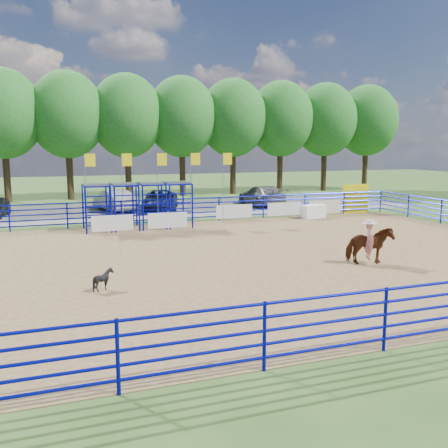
% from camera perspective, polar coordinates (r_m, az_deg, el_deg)
% --- Properties ---
extents(ground, '(120.00, 120.00, 0.00)m').
position_cam_1_polar(ground, '(20.77, 0.73, -3.96)').
color(ground, '#416227').
rests_on(ground, ground).
extents(arena_dirt, '(30.00, 20.00, 0.02)m').
position_cam_1_polar(arena_dirt, '(20.77, 0.73, -3.94)').
color(arena_dirt, olive).
rests_on(arena_dirt, ground).
extents(gravel_strip, '(40.00, 10.00, 0.01)m').
position_cam_1_polar(gravel_strip, '(36.94, -8.58, 1.67)').
color(gravel_strip, slate).
rests_on(gravel_strip, ground).
extents(announcer_table, '(1.69, 1.00, 0.85)m').
position_cam_1_polar(announcer_table, '(32.55, 10.13, 1.43)').
color(announcer_table, white).
rests_on(announcer_table, arena_dirt).
extents(horse_and_rider, '(1.90, 1.20, 2.47)m').
position_cam_1_polar(horse_and_rider, '(20.37, 16.28, -2.03)').
color(horse_and_rider, '#5F2D13').
rests_on(horse_and_rider, arena_dirt).
extents(calf, '(0.75, 0.69, 0.72)m').
position_cam_1_polar(calf, '(16.63, -13.62, -6.18)').
color(calf, black).
rests_on(calf, arena_dirt).
extents(car_b, '(2.68, 4.77, 1.49)m').
position_cam_1_polar(car_b, '(36.44, -12.46, 2.65)').
color(car_b, gray).
rests_on(car_b, gravel_strip).
extents(car_c, '(3.69, 5.62, 1.44)m').
position_cam_1_polar(car_c, '(36.22, -7.29, 2.71)').
color(car_c, '#141632').
rests_on(car_c, gravel_strip).
extents(car_d, '(2.27, 5.35, 1.54)m').
position_cam_1_polar(car_d, '(38.82, 4.36, 3.25)').
color(car_d, slate).
rests_on(car_d, gravel_strip).
extents(perimeter_fence, '(30.10, 20.10, 1.50)m').
position_cam_1_polar(perimeter_fence, '(20.61, 0.73, -1.93)').
color(perimeter_fence, '#070B9F').
rests_on(perimeter_fence, ground).
extents(chute_assembly, '(19.32, 2.41, 4.20)m').
position_cam_1_polar(chute_assembly, '(28.47, -9.15, 2.03)').
color(chute_assembly, '#070B9F').
rests_on(chute_assembly, ground).
extents(treeline, '(56.40, 6.40, 11.24)m').
position_cam_1_polar(treeline, '(45.60, -11.08, 12.46)').
color(treeline, '#3F2B19').
rests_on(treeline, ground).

